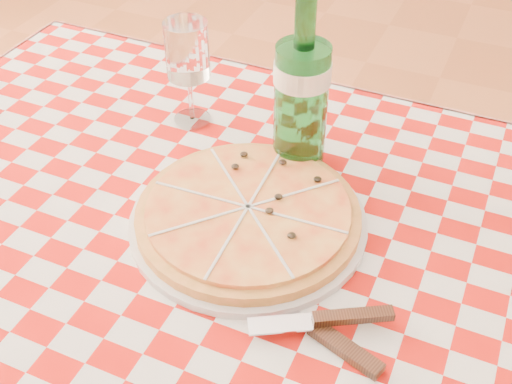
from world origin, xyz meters
TOP-DOWN VIEW (x-y plane):
  - dining_table at (0.00, 0.00)m, footprint 1.20×0.80m
  - tablecloth at (0.00, 0.00)m, footprint 1.30×0.90m
  - pizza_plate at (-0.03, 0.06)m, footprint 0.33×0.33m
  - water_bottle at (-0.02, 0.21)m, footprint 0.11×0.11m
  - wine_glass at (-0.22, 0.25)m, footprint 0.08×0.08m
  - cutlery at (0.11, -0.07)m, footprint 0.27×0.23m

SIDE VIEW (x-z plane):
  - dining_table at x=0.00m, z-range 0.28..1.03m
  - tablecloth at x=0.00m, z-range 0.75..0.76m
  - cutlery at x=0.11m, z-range 0.76..0.78m
  - pizza_plate at x=-0.03m, z-range 0.76..0.80m
  - wine_glass at x=-0.22m, z-range 0.76..0.93m
  - water_bottle at x=-0.02m, z-range 0.76..1.04m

